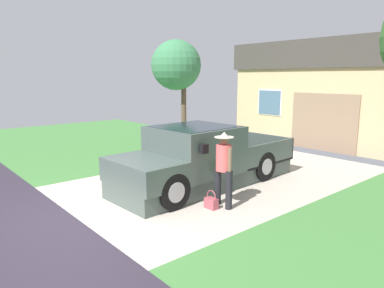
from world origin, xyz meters
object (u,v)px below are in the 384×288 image
at_px(handbag, 211,203).
at_px(neighbor_tree, 177,66).
at_px(house_with_garage, 351,92).
at_px(pickup_truck, 197,160).
at_px(person_with_hat, 224,164).

xyz_separation_m(handbag, neighbor_tree, (-6.00, 3.83, 3.07)).
bearing_deg(house_with_garage, pickup_truck, -86.06).
xyz_separation_m(person_with_hat, handbag, (-0.07, -0.28, -0.82)).
bearing_deg(person_with_hat, neighbor_tree, -24.01).
bearing_deg(house_with_garage, person_with_hat, -78.12).
distance_m(person_with_hat, house_with_garage, 10.14).
height_order(pickup_truck, neighbor_tree, neighbor_tree).
relative_size(handbag, neighbor_tree, 0.10).
height_order(handbag, neighbor_tree, neighbor_tree).
distance_m(house_with_garage, neighbor_tree, 7.55).
height_order(person_with_hat, handbag, person_with_hat).
bearing_deg(handbag, pickup_truck, 149.87).
xyz_separation_m(pickup_truck, house_with_garage, (-0.64, 9.35, 1.44)).
bearing_deg(neighbor_tree, house_with_garage, 57.63).
relative_size(person_with_hat, house_with_garage, 0.19).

